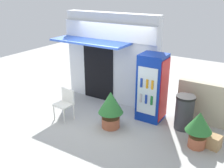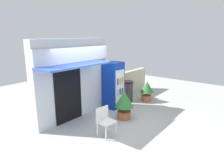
% 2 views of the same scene
% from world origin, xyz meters
% --- Properties ---
extents(ground, '(16.00, 16.00, 0.00)m').
position_xyz_m(ground, '(0.00, 0.00, 0.00)').
color(ground, '#B2B2AD').
extents(storefront_building, '(3.15, 1.18, 2.78)m').
position_xyz_m(storefront_building, '(-0.27, 1.42, 1.44)').
color(storefront_building, silver).
rests_on(storefront_building, ground).
extents(drink_cooler, '(0.70, 0.70, 1.86)m').
position_xyz_m(drink_cooler, '(1.40, 0.92, 0.93)').
color(drink_cooler, '#0C2D9E').
rests_on(drink_cooler, ground).
extents(plastic_chair, '(0.50, 0.46, 0.86)m').
position_xyz_m(plastic_chair, '(-0.63, -0.33, 0.51)').
color(plastic_chair, white).
rests_on(plastic_chair, ground).
extents(potted_plant_near_shop, '(0.66, 0.66, 1.01)m').
position_xyz_m(potted_plant_near_shop, '(0.71, -0.09, 0.60)').
color(potted_plant_near_shop, '#AD5B3D').
rests_on(potted_plant_near_shop, ground).
extents(potted_plant_curbside, '(0.60, 0.60, 0.89)m').
position_xyz_m(potted_plant_curbside, '(2.88, 0.20, 0.55)').
color(potted_plant_curbside, '#AD5B3D').
rests_on(potted_plant_curbside, ground).
extents(trash_bin, '(0.50, 0.50, 0.92)m').
position_xyz_m(trash_bin, '(2.35, 0.87, 0.46)').
color(trash_bin, '#38383D').
rests_on(trash_bin, ground).
extents(cardboard_box, '(0.44, 0.35, 0.32)m').
position_xyz_m(cardboard_box, '(3.17, 0.37, 0.16)').
color(cardboard_box, tan).
rests_on(cardboard_box, ground).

